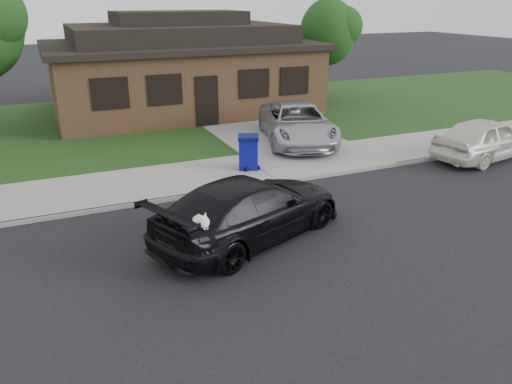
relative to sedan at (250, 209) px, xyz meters
name	(u,v)px	position (x,y,z in m)	size (l,w,h in m)	color
ground	(193,259)	(-1.57, -0.48, -0.74)	(120.00, 120.00, 0.00)	black
sidewalk	(145,184)	(-1.57, 4.52, -0.68)	(60.00, 3.00, 0.12)	gray
curb	(156,201)	(-1.57, 3.02, -0.68)	(60.00, 0.12, 0.12)	gray
lawn	(108,126)	(-1.57, 12.52, -0.68)	(60.00, 13.00, 0.13)	#193814
driveway	(259,128)	(4.43, 9.52, -0.67)	(4.50, 13.00, 0.14)	gray
sedan	(250,209)	(0.00, 0.00, 0.00)	(5.52, 3.89, 1.48)	black
minivan	(297,123)	(4.81, 6.71, 0.13)	(2.43, 5.26, 1.46)	#BABCC2
white_compact	(486,138)	(10.08, 2.48, 0.00)	(1.75, 4.36, 1.48)	white
recycling_bin	(248,152)	(1.84, 4.50, -0.07)	(0.86, 0.86, 1.10)	#0C1185
house	(181,68)	(2.43, 14.51, 1.39)	(12.60, 8.60, 4.65)	#422B1C
tree_1	(331,31)	(10.56, 13.91, 2.97)	(3.15, 3.00, 5.25)	#332114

